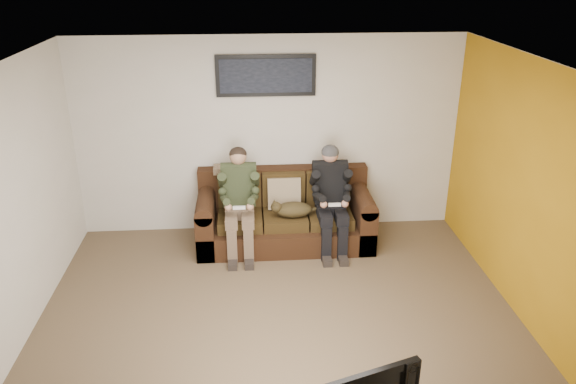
{
  "coord_description": "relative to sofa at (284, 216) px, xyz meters",
  "views": [
    {
      "loc": [
        -0.28,
        -4.77,
        3.5
      ],
      "look_at": [
        0.17,
        1.2,
        0.95
      ],
      "focal_mm": 35.0,
      "sensor_mm": 36.0,
      "label": 1
    }
  ],
  "objects": [
    {
      "name": "wall_left",
      "position": [
        -2.67,
        -1.83,
        0.96
      ],
      "size": [
        0.0,
        4.5,
        4.5
      ],
      "primitive_type": "plane",
      "rotation": [
        1.57,
        0.0,
        1.57
      ],
      "color": "beige",
      "rests_on": "ground"
    },
    {
      "name": "throw_blanket",
      "position": [
        -0.68,
        0.28,
        0.57
      ],
      "size": [
        0.46,
        0.22,
        0.08
      ],
      "primitive_type": "cube",
      "color": "gray",
      "rests_on": "sofa"
    },
    {
      "name": "ceiling",
      "position": [
        -0.17,
        -1.83,
        2.26
      ],
      "size": [
        5.0,
        5.0,
        0.0
      ],
      "primitive_type": "plane",
      "rotation": [
        3.14,
        0.0,
        0.0
      ],
      "color": "silver",
      "rests_on": "ground"
    },
    {
      "name": "sofa",
      "position": [
        0.0,
        0.0,
        0.0
      ],
      "size": [
        2.23,
        0.96,
        0.91
      ],
      "color": "black",
      "rests_on": "ground"
    },
    {
      "name": "person_left",
      "position": [
        -0.57,
        -0.19,
        0.39
      ],
      "size": [
        0.51,
        0.87,
        1.3
      ],
      "color": "brown",
      "rests_on": "sofa"
    },
    {
      "name": "wall_right",
      "position": [
        2.33,
        -1.83,
        0.96
      ],
      "size": [
        0.0,
        4.5,
        4.5
      ],
      "primitive_type": "plane",
      "rotation": [
        1.57,
        0.0,
        -1.57
      ],
      "color": "beige",
      "rests_on": "ground"
    },
    {
      "name": "wall_back",
      "position": [
        -0.17,
        0.42,
        0.96
      ],
      "size": [
        5.0,
        0.0,
        5.0
      ],
      "primitive_type": "plane",
      "rotation": [
        1.57,
        0.0,
        0.0
      ],
      "color": "beige",
      "rests_on": "ground"
    },
    {
      "name": "person_right",
      "position": [
        0.57,
        -0.19,
        0.39
      ],
      "size": [
        0.51,
        0.86,
        1.31
      ],
      "color": "black",
      "rests_on": "sofa"
    },
    {
      "name": "wall_front",
      "position": [
        -0.17,
        -4.08,
        0.96
      ],
      "size": [
        5.0,
        0.0,
        5.0
      ],
      "primitive_type": "plane",
      "rotation": [
        -1.57,
        0.0,
        0.0
      ],
      "color": "beige",
      "rests_on": "ground"
    },
    {
      "name": "floor",
      "position": [
        -0.17,
        -1.83,
        -0.34
      ],
      "size": [
        5.0,
        5.0,
        0.0
      ],
      "primitive_type": "plane",
      "color": "brown",
      "rests_on": "ground"
    },
    {
      "name": "framed_poster",
      "position": [
        -0.2,
        0.39,
        1.76
      ],
      "size": [
        1.25,
        0.05,
        0.52
      ],
      "color": "black",
      "rests_on": "wall_back"
    },
    {
      "name": "cat",
      "position": [
        0.08,
        -0.24,
        0.2
      ],
      "size": [
        0.66,
        0.26,
        0.24
      ],
      "color": "#493B1C",
      "rests_on": "sofa"
    },
    {
      "name": "accent_wall_right",
      "position": [
        2.32,
        -1.83,
        0.96
      ],
      "size": [
        0.0,
        4.5,
        4.5
      ],
      "primitive_type": "plane",
      "rotation": [
        1.57,
        0.0,
        -1.57
      ],
      "color": "#B07B11",
      "rests_on": "ground"
    },
    {
      "name": "throw_pillow",
      "position": [
        0.0,
        0.04,
        0.3
      ],
      "size": [
        0.43,
        0.2,
        0.42
      ],
      "primitive_type": "cube",
      "rotation": [
        -0.21,
        0.0,
        0.0
      ],
      "color": "#907C5E",
      "rests_on": "sofa"
    }
  ]
}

